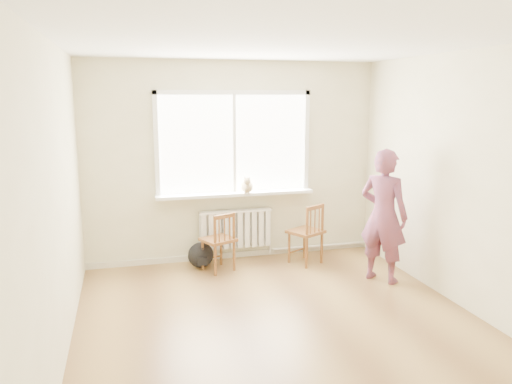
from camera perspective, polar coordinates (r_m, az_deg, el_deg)
floor at (r=5.08m, az=3.21°, el=-15.15°), size 4.50×4.50×0.00m
ceiling at (r=4.59m, az=3.58°, el=16.74°), size 4.50×4.50×0.00m
back_wall at (r=6.80m, az=-2.56°, el=3.44°), size 4.00×0.01×2.70m
window at (r=6.74m, az=-2.54°, el=6.05°), size 2.12×0.05×1.42m
windowsill at (r=6.76m, az=-2.33°, el=-0.21°), size 2.15×0.22×0.04m
radiator at (r=6.89m, az=-2.33°, el=-4.18°), size 1.00×0.12×0.55m
heating_pipe at (r=7.38m, az=7.21°, el=-6.14°), size 1.40×0.04×0.04m
baseboard at (r=7.07m, az=-2.45°, el=-7.15°), size 4.00×0.03×0.08m
chair_left at (r=6.45m, az=-4.13°, el=-5.70°), size 0.50×0.49×0.78m
chair_right at (r=6.74m, az=5.99°, el=-4.77°), size 0.55×0.54×0.83m
person at (r=6.20m, az=14.36°, el=-2.65°), size 0.67×0.71×1.63m
cat at (r=6.69m, az=-1.05°, el=0.72°), size 0.21×0.36×0.24m
backpack at (r=6.67m, az=-6.33°, el=-7.17°), size 0.35×0.27×0.34m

